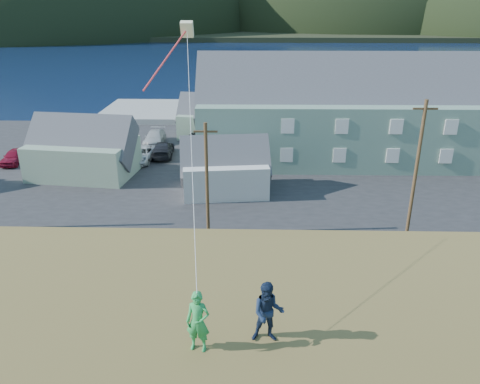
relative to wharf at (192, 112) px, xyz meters
name	(u,v)px	position (x,y,z in m)	size (l,w,h in m)	color
ground	(209,244)	(6.00, -40.00, -0.45)	(900.00, 900.00, 0.00)	#0A1638
grass_strip	(207,258)	(6.00, -42.00, -0.40)	(110.00, 8.00, 0.10)	#4C3D19
waterfront_lot	(224,164)	(6.00, -23.00, -0.39)	(72.00, 36.00, 0.12)	#28282B
wharf	(192,112)	(0.00, 0.00, 0.00)	(26.00, 14.00, 0.90)	gray
far_shore	(249,23)	(6.00, 290.00, 0.55)	(900.00, 320.00, 2.00)	black
far_hills	(306,25)	(41.59, 239.38, 1.55)	(760.00, 265.00, 143.00)	black
lodge	(382,112)	(22.19, -20.72, 4.65)	(37.88, 10.97, 13.28)	slate
shed_palegreen_near	(83,149)	(-7.12, -26.60, 2.22)	(10.42, 7.27, 7.09)	gray
shed_white	(225,167)	(6.58, -30.49, 1.89)	(8.14, 5.87, 6.06)	silver
shed_palegreen_far	(218,117)	(4.73, -12.39, 2.03)	(10.22, 6.61, 6.46)	gray
utility_poles	(178,172)	(3.79, -38.50, 4.33)	(34.07, 0.24, 9.88)	#47331E
parked_cars	(140,146)	(-3.45, -19.47, 0.41)	(27.67, 12.20, 1.53)	black
kite_flyer_green	(198,322)	(7.54, -58.83, 7.61)	(0.63, 0.41, 1.71)	green
kite_flyer_navy	(268,313)	(9.34, -58.43, 7.63)	(0.85, 0.66, 1.75)	#16243E
kite_rig	(184,37)	(6.38, -50.92, 14.00)	(1.18, 4.35, 10.12)	#F2E9B8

